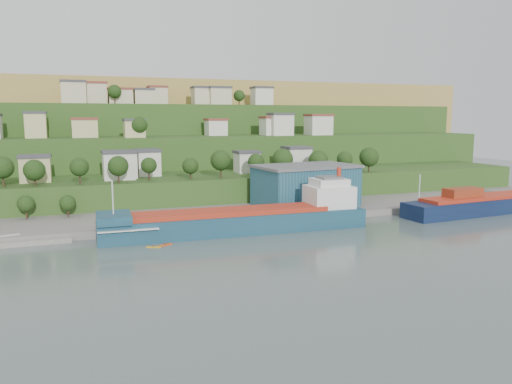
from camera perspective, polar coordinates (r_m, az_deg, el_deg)
name	(u,v)px	position (r m, az deg, el deg)	size (l,w,h in m)	color
ground	(230,243)	(119.00, -3.02, -5.83)	(500.00, 500.00, 0.00)	#4D5E5A
quay	(265,216)	(151.29, 1.00, -2.71)	(220.00, 26.00, 4.00)	slate
hillside	(137,171)	(282.35, -13.42, 2.32)	(360.00, 211.02, 96.00)	#284719
cargo_ship_near	(245,221)	(129.89, -1.23, -3.31)	(69.71, 13.34, 17.83)	#133549
cargo_ship_far	(493,204)	(173.18, 25.49, -1.24)	(61.06, 13.94, 16.45)	#0C1334
warehouse	(306,185)	(157.30, 5.69, 0.80)	(33.02, 22.51, 12.80)	#1D4759
dinghy	(10,237)	(131.34, -26.28, -4.62)	(4.22, 1.58, 0.84)	silver
kayak_orange	(165,244)	(118.43, -10.33, -5.90)	(3.51, 1.80, 0.88)	#CE4812
kayak_yellow	(154,246)	(117.15, -11.62, -6.10)	(3.33, 1.73, 0.83)	#C69217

